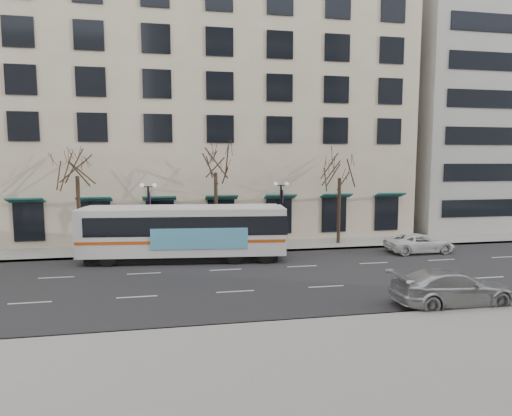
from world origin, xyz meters
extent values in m
plane|color=black|center=(0.00, 0.00, 0.00)|extent=(160.00, 160.00, 0.00)
cube|color=gray|center=(5.00, 9.00, 0.07)|extent=(80.00, 4.00, 0.15)
cube|color=#BAA98E|center=(-2.00, 21.00, 12.00)|extent=(40.00, 20.00, 24.00)
cube|color=#999993|center=(32.00, 21.00, 17.50)|extent=(25.00, 20.00, 35.00)
cylinder|color=black|center=(-10.00, 8.80, 2.87)|extent=(0.28, 0.28, 5.74)
cylinder|color=black|center=(0.00, 8.80, 2.97)|extent=(0.28, 0.28, 5.95)
cylinder|color=black|center=(10.00, 8.80, 2.73)|extent=(0.28, 0.28, 5.46)
cylinder|color=black|center=(-5.00, 8.20, 2.50)|extent=(0.16, 0.16, 5.00)
cylinder|color=black|center=(-5.00, 8.20, 0.15)|extent=(0.36, 0.36, 0.30)
cube|color=black|center=(-5.00, 8.20, 4.95)|extent=(0.90, 0.06, 0.06)
sphere|color=silver|center=(-5.45, 8.20, 5.05)|extent=(0.32, 0.32, 0.32)
sphere|color=silver|center=(-4.55, 8.20, 5.05)|extent=(0.32, 0.32, 0.32)
cube|color=#4C1B68|center=(-4.88, 8.20, 4.10)|extent=(0.04, 0.45, 1.00)
cylinder|color=black|center=(5.00, 8.20, 2.50)|extent=(0.16, 0.16, 5.00)
cylinder|color=black|center=(5.00, 8.20, 0.15)|extent=(0.36, 0.36, 0.30)
cube|color=black|center=(5.00, 8.20, 4.95)|extent=(0.90, 0.06, 0.06)
sphere|color=silver|center=(4.55, 8.20, 5.05)|extent=(0.32, 0.32, 0.32)
sphere|color=silver|center=(5.45, 8.20, 5.05)|extent=(0.32, 0.32, 0.32)
cube|color=#4C1B68|center=(5.12, 8.20, 4.10)|extent=(0.04, 0.45, 1.00)
cube|color=silver|center=(-2.52, 5.38, 2.10)|extent=(14.01, 4.34, 3.16)
cube|color=black|center=(-2.52, 5.38, 0.32)|extent=(12.87, 3.87, 0.52)
cube|color=black|center=(-2.18, 5.34, 2.58)|extent=(13.46, 4.33, 1.26)
cube|color=#C24C12|center=(-2.52, 5.38, 1.55)|extent=(13.87, 4.36, 0.21)
cube|color=#56AAD1|center=(-1.53, 3.74, 1.78)|extent=(6.29, 0.70, 1.38)
cube|color=silver|center=(-2.52, 5.38, 3.71)|extent=(13.29, 3.97, 0.09)
cylinder|color=black|center=(-7.45, 4.54, 0.57)|extent=(1.17, 0.43, 1.15)
cylinder|color=black|center=(-7.19, 7.17, 0.57)|extent=(1.17, 0.43, 1.15)
cylinder|color=black|center=(0.77, 3.72, 0.57)|extent=(1.17, 0.43, 1.15)
cylinder|color=black|center=(1.03, 6.35, 0.57)|extent=(1.17, 0.43, 1.15)
cylinder|color=black|center=(2.83, 3.52, 0.57)|extent=(1.17, 0.43, 1.15)
cylinder|color=black|center=(3.09, 6.14, 0.57)|extent=(1.17, 0.43, 1.15)
imported|color=#B9BCC2|center=(9.85, -6.19, 0.84)|extent=(5.82, 2.41, 1.68)
imported|color=white|center=(14.88, 4.88, 0.70)|extent=(5.08, 2.36, 1.41)
camera|label=1|loc=(-2.86, -23.94, 6.79)|focal=30.00mm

